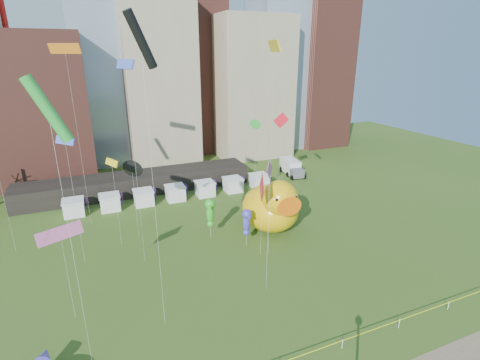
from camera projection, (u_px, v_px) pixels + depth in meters
name	position (u px, v px, depth m)	size (l,w,h in m)	color
skyline	(147.00, 58.00, 73.53)	(101.00, 23.00, 68.00)	brown
pavilion	(138.00, 183.00, 61.27)	(38.00, 6.00, 3.20)	black
vendor_tents	(175.00, 193.00, 58.06)	(33.24, 2.80, 2.40)	white
big_duck	(272.00, 206.00, 47.19)	(7.61, 10.10, 7.70)	#EBB30C
small_duck	(262.00, 205.00, 52.68)	(3.27, 4.25, 3.20)	white
seahorse_green	(210.00, 211.00, 45.28)	(1.66, 1.86, 5.32)	silver
seahorse_purple	(247.00, 220.00, 43.40)	(1.29, 1.56, 4.89)	silver
box_truck	(291.00, 167.00, 70.25)	(3.35, 6.97, 2.85)	silver
kite_0	(281.00, 122.00, 55.85)	(1.67, 1.98, 13.90)	silver
kite_1	(269.00, 174.00, 32.27)	(1.27, 1.42, 13.55)	silver
kite_2	(132.00, 169.00, 44.09)	(1.62, 1.66, 10.11)	silver
kite_3	(256.00, 124.00, 55.18)	(0.82, 1.40, 12.91)	silver
kite_4	(112.00, 163.00, 41.42)	(1.35, 2.47, 10.96)	silver
kite_5	(65.00, 141.00, 36.15)	(1.98, 2.27, 14.56)	silver
kite_8	(262.00, 188.00, 39.98)	(1.25, 3.58, 10.20)	silver
kite_9	(60.00, 234.00, 29.57)	(3.54, 1.97, 9.02)	silver
kite_10	(141.00, 40.00, 23.99)	(2.32, 1.48, 25.18)	silver
kite_11	(48.00, 110.00, 21.04)	(2.47, 1.05, 21.35)	silver
kite_12	(274.00, 47.00, 34.97)	(1.40, 3.72, 23.66)	silver
kite_13	(125.00, 66.00, 34.09)	(1.53, 2.87, 21.89)	silver
kite_14	(65.00, 50.00, 42.52)	(3.65, 2.38, 23.54)	silver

